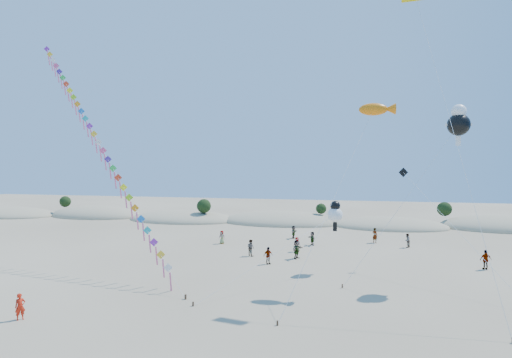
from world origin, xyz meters
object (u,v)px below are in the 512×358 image
object	(u,v)px
fish_kite	(377,110)
flyer_foreground	(20,307)
parafoil_kite	(417,4)
kite_train	(94,136)

from	to	relation	value
fish_kite	flyer_foreground	world-z (taller)	fish_kite
parafoil_kite	flyer_foreground	world-z (taller)	parafoil_kite
kite_train	parafoil_kite	size ratio (longest dim) A/B	1.05
kite_train	parafoil_kite	bearing A→B (deg)	-5.70
fish_kite	flyer_foreground	bearing A→B (deg)	-151.56
fish_kite	parafoil_kite	bearing A→B (deg)	-5.08
kite_train	fish_kite	distance (m)	26.46
parafoil_kite	flyer_foreground	bearing A→B (deg)	-154.77
parafoil_kite	flyer_foreground	distance (m)	35.11
kite_train	fish_kite	xyz separation A→B (m)	(26.28, -2.65, 1.70)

